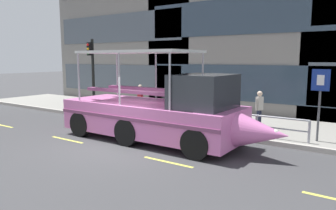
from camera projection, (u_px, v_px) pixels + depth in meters
The scene contains 13 objects.
ground_plane at pixel (124, 145), 11.70m from camera, with size 120.00×120.00×0.00m, color #3D3D3F.
sidewalk at pixel (199, 119), 16.24m from camera, with size 32.00×4.80×0.18m, color gray.
curb_edge at pixel (172, 128), 14.21m from camera, with size 32.00×0.18×0.18m, color #B2ADA3.
lane_centreline at pixel (111, 149), 11.16m from camera, with size 25.80×0.12×0.01m.
curb_guardrail at pixel (174, 112), 14.45m from camera, with size 11.51×0.09×0.84m.
traffic_light_pole at pixel (92, 68), 17.91m from camera, with size 0.24×0.46×4.05m.
parking_sign at pixel (320, 93), 11.34m from camera, with size 0.60×0.12×2.60m.
leaned_bicycle at pixel (97, 106), 17.75m from camera, with size 1.74×0.46×0.96m.
duck_tour_boat at pixel (161, 113), 12.04m from camera, with size 8.97×2.60×3.45m.
pedestrian_near_bow at pixel (259, 106), 13.53m from camera, with size 0.27×0.44×1.62m.
pedestrian_mid_left at pixel (218, 104), 14.60m from camera, with size 0.42×0.25×1.52m.
pedestrian_mid_right at pixel (166, 100), 15.59m from camera, with size 0.29×0.42×1.59m.
pedestrian_near_stern at pixel (140, 96), 17.43m from camera, with size 0.45×0.22×1.58m.
Camera 1 is at (7.79, -8.43, 3.14)m, focal length 34.21 mm.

